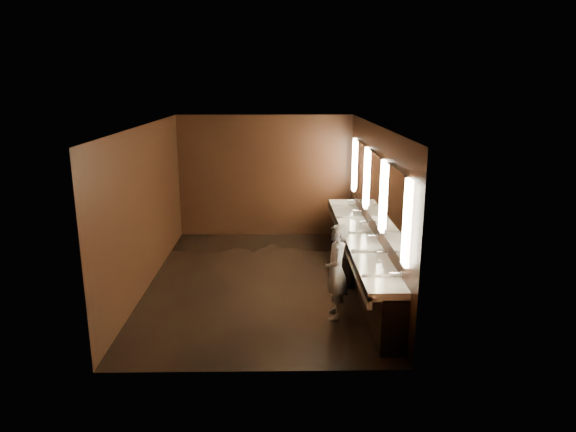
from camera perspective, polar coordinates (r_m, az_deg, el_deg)
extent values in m
plane|color=black|center=(9.41, -2.93, -7.26)|extent=(6.00, 6.00, 0.00)
cube|color=#2D2D2B|center=(8.76, -3.17, 10.00)|extent=(4.00, 6.00, 0.02)
cube|color=black|center=(11.91, -2.54, 4.45)|extent=(4.00, 0.02, 2.80)
cube|color=black|center=(6.11, -4.04, -5.57)|extent=(4.00, 0.02, 2.80)
cube|color=black|center=(9.27, -15.50, 0.98)|extent=(0.02, 6.00, 2.80)
cube|color=black|center=(9.13, 9.61, 1.10)|extent=(0.02, 6.00, 2.80)
cube|color=black|center=(9.38, 8.26, -4.83)|extent=(0.36, 5.40, 0.81)
cube|color=white|center=(9.22, 7.78, -2.23)|extent=(0.55, 5.40, 0.12)
cube|color=white|center=(9.21, 6.25, -2.72)|extent=(0.06, 5.40, 0.18)
cylinder|color=silver|center=(7.17, 11.90, -6.24)|extent=(0.18, 0.04, 0.04)
cylinder|color=silver|center=(7.98, 10.53, -4.00)|extent=(0.18, 0.04, 0.04)
cylinder|color=silver|center=(8.80, 9.43, -2.17)|extent=(0.18, 0.04, 0.04)
cylinder|color=silver|center=(9.63, 8.51, -0.66)|extent=(0.18, 0.04, 0.04)
cylinder|color=silver|center=(10.47, 7.74, 0.61)|extent=(0.18, 0.04, 0.04)
cylinder|color=silver|center=(11.32, 7.09, 1.69)|extent=(0.18, 0.04, 0.04)
cube|color=#FEE9BC|center=(6.76, 13.10, -0.80)|extent=(0.06, 0.22, 1.15)
cube|color=white|center=(7.52, 11.77, 0.83)|extent=(0.03, 1.32, 1.15)
cube|color=#FEE9BC|center=(8.28, 10.49, 2.15)|extent=(0.06, 0.23, 1.15)
cube|color=white|center=(9.05, 9.61, 3.25)|extent=(0.03, 1.32, 1.15)
cube|color=#FEE9BC|center=(9.82, 8.69, 4.18)|extent=(0.06, 0.23, 1.15)
cube|color=white|center=(10.60, 8.06, 4.97)|extent=(0.03, 1.32, 1.15)
cube|color=#FEE9BC|center=(11.38, 7.37, 5.65)|extent=(0.06, 0.22, 1.15)
imported|color=#839CC4|center=(7.83, 5.38, -6.13)|extent=(0.37, 0.55, 1.47)
cylinder|color=black|center=(9.18, 6.93, -6.07)|extent=(0.40, 0.40, 0.55)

